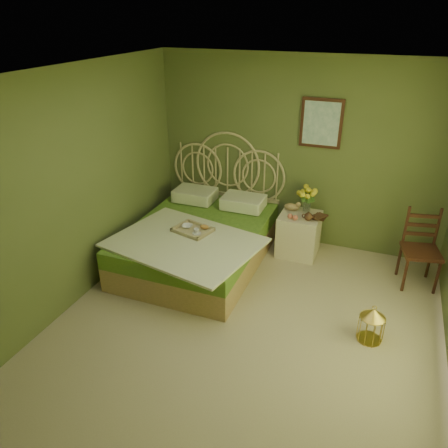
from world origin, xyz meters
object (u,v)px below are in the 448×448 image
at_px(bed, 200,238).
at_px(nightstand, 300,230).
at_px(chair, 422,243).
at_px(birdcage, 371,325).

relative_size(bed, nightstand, 2.38).
height_order(chair, birdcage, chair).
relative_size(chair, birdcage, 2.49).
height_order(nightstand, birdcage, nightstand).
bearing_deg(birdcage, nightstand, 125.74).
relative_size(bed, chair, 2.52).
bearing_deg(chair, nightstand, 161.99).
height_order(bed, nightstand, bed).
bearing_deg(bed, birdcage, -20.19).
xyz_separation_m(nightstand, chair, (1.53, -0.16, 0.17)).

